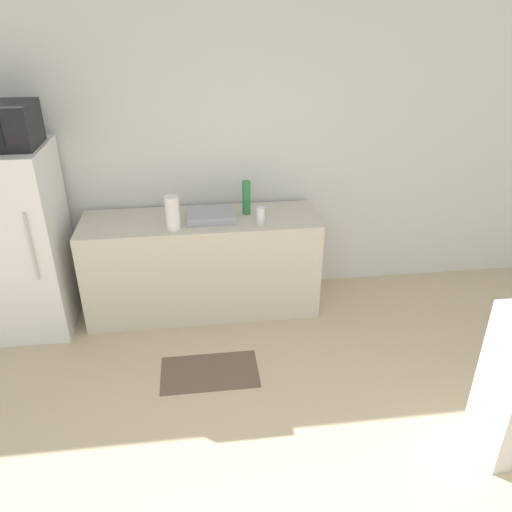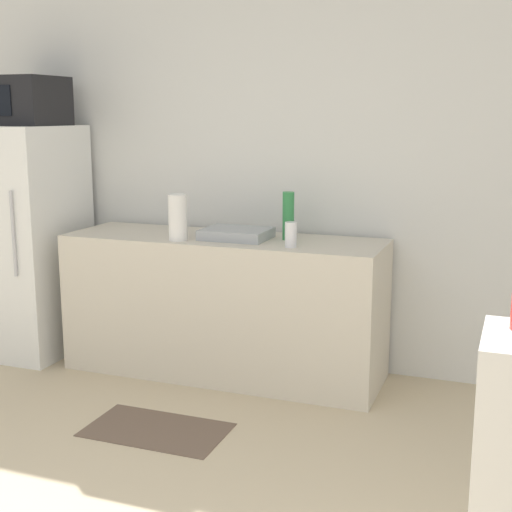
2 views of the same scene
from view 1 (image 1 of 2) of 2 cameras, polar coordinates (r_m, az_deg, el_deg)
The scene contains 8 objects.
wall_back at distance 4.36m, azimuth -4.44°, elevation 11.59°, with size 8.00×0.06×2.60m, color silver.
refrigerator at distance 4.36m, azimuth -24.77°, elevation 1.48°, with size 0.56×0.70×1.52m.
counter at distance 4.34m, azimuth -6.14°, elevation -0.97°, with size 1.96×0.61×0.86m, color beige.
sink_basin at distance 4.13m, azimuth -5.16°, elevation 4.64°, with size 0.39×0.31×0.06m, color #9EA3A8.
bottle_tall at distance 4.18m, azimuth -1.10°, elevation 6.69°, with size 0.07×0.07×0.29m, color #2D7F42.
bottle_short at distance 4.01m, azimuth 0.52°, elevation 4.66°, with size 0.07×0.07×0.14m, color silver.
paper_towel_roll at distance 3.93m, azimuth -9.53°, elevation 4.85°, with size 0.11×0.11×0.27m, color white.
kitchen_rug at distance 3.83m, azimuth -5.31°, elevation -13.03°, with size 0.72×0.42×0.01m, color brown.
Camera 1 is at (-0.20, -0.90, 2.49)m, focal length 35.00 mm.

